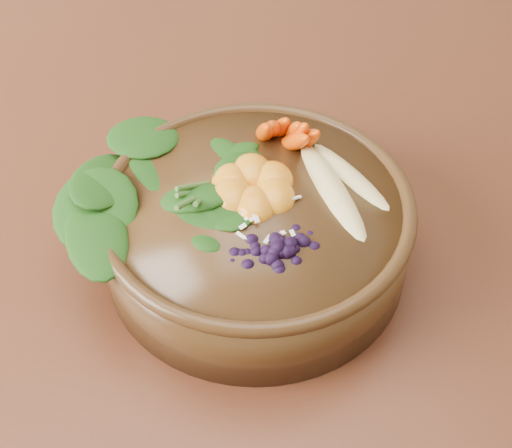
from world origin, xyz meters
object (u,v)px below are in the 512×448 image
object	(u,v)px
banana_halves	(342,171)
stoneware_bowl	(256,231)
carrot_cluster	(287,106)
dining_table	(152,236)
mandarin_cluster	(253,176)
kale_heap	(192,150)
blueberry_pile	(279,233)

from	to	relation	value
banana_halves	stoneware_bowl	bearing A→B (deg)	-177.26
carrot_cluster	banana_halves	world-z (taller)	carrot_cluster
stoneware_bowl	banana_halves	size ratio (longest dim) A/B	1.76
dining_table	mandarin_cluster	distance (m)	0.25
kale_heap	banana_halves	xyz separation A→B (m)	(0.14, -0.04, -0.01)
banana_halves	carrot_cluster	bearing A→B (deg)	113.06
stoneware_bowl	carrot_cluster	size ratio (longest dim) A/B	3.62
dining_table	mandarin_cluster	size ratio (longest dim) A/B	17.11
dining_table	stoneware_bowl	world-z (taller)	stoneware_bowl
stoneware_bowl	blueberry_pile	bearing A→B (deg)	-78.44
carrot_cluster	stoneware_bowl	bearing A→B (deg)	-123.69
dining_table	carrot_cluster	xyz separation A→B (m)	(0.15, -0.04, 0.21)
mandarin_cluster	blueberry_pile	xyz separation A→B (m)	(0.01, -0.08, 0.00)
dining_table	mandarin_cluster	bearing A→B (deg)	-44.98
kale_heap	blueberry_pile	bearing A→B (deg)	-59.51
stoneware_bowl	carrot_cluster	bearing A→B (deg)	65.00
carrot_cluster	dining_table	bearing A→B (deg)	155.60
mandarin_cluster	stoneware_bowl	bearing A→B (deg)	-87.65
kale_heap	blueberry_pile	distance (m)	0.13
banana_halves	kale_heap	bearing A→B (deg)	156.45
mandarin_cluster	banana_halves	bearing A→B (deg)	-1.05
dining_table	mandarin_cluster	world-z (taller)	mandarin_cluster
stoneware_bowl	carrot_cluster	distance (m)	0.12
kale_heap	blueberry_pile	size ratio (longest dim) A/B	1.42
stoneware_bowl	banana_halves	distance (m)	0.10
carrot_cluster	blueberry_pile	bearing A→B (deg)	-109.55
kale_heap	banana_halves	world-z (taller)	kale_heap
dining_table	stoneware_bowl	bearing A→B (deg)	-49.18
stoneware_bowl	mandarin_cluster	xyz separation A→B (m)	(-0.00, 0.02, 0.06)
mandarin_cluster	blueberry_pile	size ratio (longest dim) A/B	0.69
kale_heap	stoneware_bowl	bearing A→B (deg)	-44.44
stoneware_bowl	kale_heap	distance (m)	0.10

